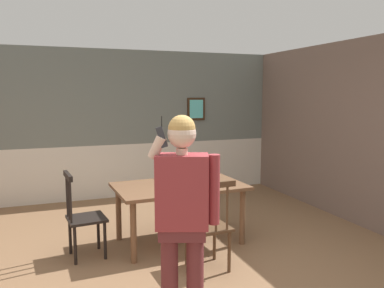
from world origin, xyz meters
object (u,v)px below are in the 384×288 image
chair_near_window (83,217)px  person_figure (183,207)px  dining_table (179,192)px  chair_by_doorway (209,226)px

chair_near_window → person_figure: size_ratio=0.58×
dining_table → chair_by_doorway: bearing=-87.3°
dining_table → chair_by_doorway: 0.88m
dining_table → person_figure: (-0.54, -1.70, 0.34)m
dining_table → chair_near_window: (-1.18, -0.06, -0.18)m
chair_by_doorway → chair_near_window: bearing=143.4°
chair_by_doorway → person_figure: person_figure is taller
dining_table → person_figure: person_figure is taller
chair_by_doorway → person_figure: 1.13m
dining_table → chair_near_window: bearing=-177.2°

